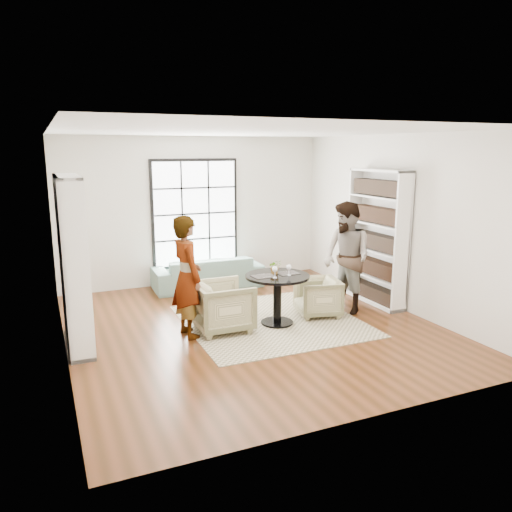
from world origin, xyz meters
name	(u,v)px	position (x,y,z in m)	size (l,w,h in m)	color
ground	(252,326)	(0.00, 0.00, 0.00)	(6.00, 6.00, 0.00)	#5F2F16
room_shell	(239,243)	(0.00, 0.54, 1.26)	(6.00, 6.01, 6.00)	silver
rug	(271,321)	(0.38, 0.10, 0.01)	(2.70, 2.70, 0.01)	#C3B392
pedestal_table	(277,289)	(0.42, -0.05, 0.58)	(1.02, 1.02, 0.81)	black
sofa	(208,272)	(0.08, 2.45, 0.32)	(2.17, 0.85, 0.63)	gray
armchair_left	(223,306)	(-0.47, 0.03, 0.39)	(0.82, 0.85, 0.77)	#C5B88D
armchair_right	(317,297)	(1.22, 0.06, 0.32)	(0.68, 0.70, 0.64)	#C0BC89
person_left	(187,277)	(-1.02, 0.03, 0.91)	(0.66, 0.43, 1.82)	gray
person_right	(347,258)	(1.77, 0.06, 0.95)	(0.92, 0.72, 1.89)	gray
placemat_left	(264,276)	(0.18, -0.05, 0.81)	(0.34, 0.26, 0.01)	black
placemat_right	(288,273)	(0.61, -0.02, 0.81)	(0.34, 0.26, 0.01)	black
cutlery_left	(264,276)	(0.18, -0.05, 0.82)	(0.14, 0.22, 0.01)	silver
cutlery_right	(288,273)	(0.61, -0.02, 0.82)	(0.14, 0.22, 0.01)	silver
wine_glass_left	(275,270)	(0.30, -0.19, 0.94)	(0.08, 0.08, 0.18)	silver
wine_glass_right	(289,268)	(0.57, -0.14, 0.93)	(0.08, 0.08, 0.17)	silver
flower_centerpiece	(275,267)	(0.41, 0.03, 0.92)	(0.21, 0.18, 0.23)	gray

